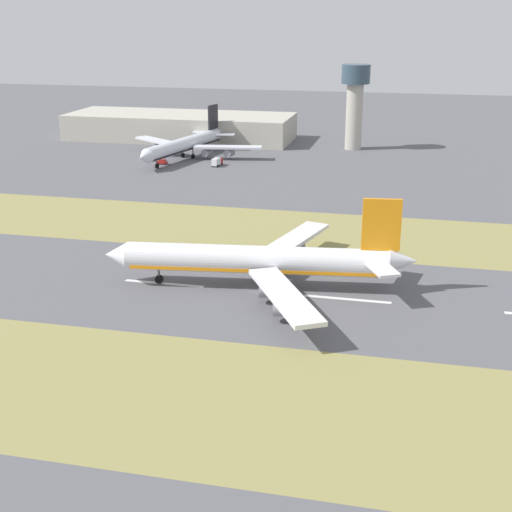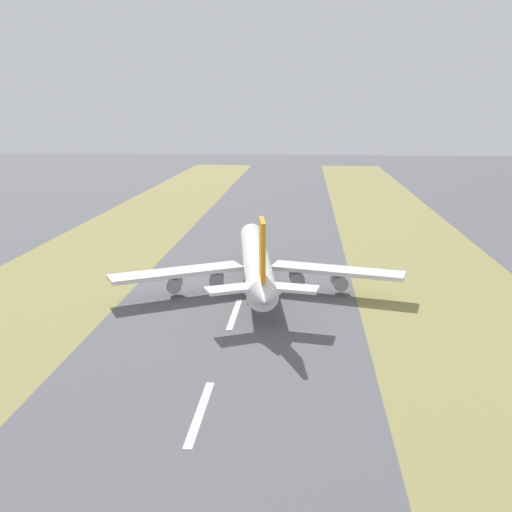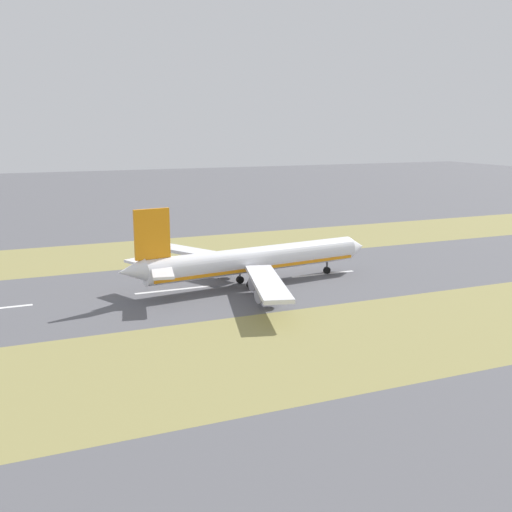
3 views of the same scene
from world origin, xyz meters
The scene contains 7 objects.
ground_plane centered at (0.00, 0.00, 0.00)m, with size 800.00×800.00×0.00m, color #56565B.
grass_median_west centered at (-45.00, 0.00, 0.00)m, with size 40.00×600.00×0.01m, color olive.
grass_median_east centered at (45.00, 0.00, 0.00)m, with size 40.00×600.00×0.01m, color olive.
centreline_dash_near centered at (0.00, -59.29, 0.01)m, with size 1.20×18.00×0.01m, color silver.
centreline_dash_mid centered at (0.00, -19.29, 0.01)m, with size 1.20×18.00×0.01m, color silver.
centreline_dash_far centered at (0.00, 20.71, 0.01)m, with size 1.20×18.00×0.01m, color silver.
airplane_main_jet centered at (2.90, -1.18, 6.02)m, with size 63.63×67.16×20.20m.
Camera 2 is at (13.53, -131.68, 39.88)m, focal length 42.00 mm.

